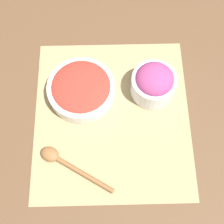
% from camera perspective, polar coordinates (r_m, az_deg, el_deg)
% --- Properties ---
extents(ground_plane, '(3.00, 3.00, 0.00)m').
position_cam_1_polar(ground_plane, '(0.82, 0.00, -0.90)').
color(ground_plane, '#513823').
extents(placemat, '(0.45, 0.40, 0.00)m').
position_cam_1_polar(placemat, '(0.82, 0.00, -0.85)').
color(placemat, '#937F56').
rests_on(placemat, ground_plane).
extents(tomato_bowl, '(0.18, 0.18, 0.06)m').
position_cam_1_polar(tomato_bowl, '(0.82, -5.67, 4.31)').
color(tomato_bowl, white).
rests_on(tomato_bowl, placemat).
extents(onion_bowl, '(0.12, 0.12, 0.09)m').
position_cam_1_polar(onion_bowl, '(0.82, 7.64, 5.36)').
color(onion_bowl, silver).
rests_on(onion_bowl, placemat).
extents(wooden_spoon, '(0.13, 0.19, 0.02)m').
position_cam_1_polar(wooden_spoon, '(0.78, -8.85, -9.06)').
color(wooden_spoon, brown).
rests_on(wooden_spoon, placemat).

